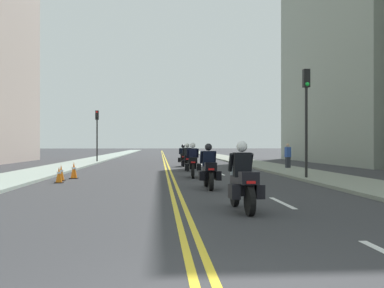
# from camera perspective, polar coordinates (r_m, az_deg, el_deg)

# --- Properties ---
(ground_plane) EXTENTS (264.00, 264.00, 0.00)m
(ground_plane) POSITION_cam_1_polar(r_m,az_deg,el_deg) (51.92, -3.55, -1.81)
(ground_plane) COLOR #343437
(sidewalk_left) EXTENTS (2.99, 144.00, 0.12)m
(sidewalk_left) POSITION_cam_1_polar(r_m,az_deg,el_deg) (52.33, -11.30, -1.73)
(sidewalk_left) COLOR #94A298
(sidewalk_left) RESTS_ON ground
(sidewalk_right) EXTENTS (2.99, 144.00, 0.12)m
(sidewalk_right) POSITION_cam_1_polar(r_m,az_deg,el_deg) (52.47, 4.19, -1.73)
(sidewalk_right) COLOR gray
(sidewalk_right) RESTS_ON ground
(centreline_yellow_inner) EXTENTS (0.12, 132.00, 0.01)m
(centreline_yellow_inner) POSITION_cam_1_polar(r_m,az_deg,el_deg) (51.92, -3.68, -1.81)
(centreline_yellow_inner) COLOR yellow
(centreline_yellow_inner) RESTS_ON ground
(centreline_yellow_outer) EXTENTS (0.12, 132.00, 0.01)m
(centreline_yellow_outer) POSITION_cam_1_polar(r_m,az_deg,el_deg) (51.92, -3.42, -1.81)
(centreline_yellow_outer) COLOR yellow
(centreline_yellow_outer) RESTS_ON ground
(lane_dashes_white) EXTENTS (0.14, 56.40, 0.01)m
(lane_dashes_white) POSITION_cam_1_polar(r_m,az_deg,el_deg) (33.10, 1.60, -2.79)
(lane_dashes_white) COLOR silver
(lane_dashes_white) RESTS_ON ground
(building_right_1) EXTENTS (7.60, 21.54, 25.50)m
(building_right_1) POSITION_cam_1_polar(r_m,az_deg,el_deg) (43.18, 20.18, 14.93)
(building_right_1) COLOR gray
(building_right_1) RESTS_ON ground
(motorcycle_0) EXTENTS (0.78, 2.21, 1.65)m
(motorcycle_0) POSITION_cam_1_polar(r_m,az_deg,el_deg) (10.64, 6.47, -4.96)
(motorcycle_0) COLOR black
(motorcycle_0) RESTS_ON ground
(motorcycle_1) EXTENTS (0.76, 2.22, 1.61)m
(motorcycle_1) POSITION_cam_1_polar(r_m,az_deg,el_deg) (15.97, 2.14, -3.38)
(motorcycle_1) COLOR black
(motorcycle_1) RESTS_ON ground
(motorcycle_2) EXTENTS (0.78, 2.24, 1.67)m
(motorcycle_2) POSITION_cam_1_polar(r_m,az_deg,el_deg) (21.46, 0.10, -2.47)
(motorcycle_2) COLOR black
(motorcycle_2) RESTS_ON ground
(motorcycle_3) EXTENTS (0.77, 2.13, 1.66)m
(motorcycle_3) POSITION_cam_1_polar(r_m,az_deg,el_deg) (26.98, -0.59, -2.00)
(motorcycle_3) COLOR black
(motorcycle_3) RESTS_ON ground
(motorcycle_4) EXTENTS (0.77, 2.11, 1.59)m
(motorcycle_4) POSITION_cam_1_polar(r_m,az_deg,el_deg) (32.32, -1.14, -1.73)
(motorcycle_4) COLOR black
(motorcycle_4) RESTS_ON ground
(traffic_cone_0) EXTENTS (0.34, 0.34, 0.69)m
(traffic_cone_0) POSITION_cam_1_polar(r_m,az_deg,el_deg) (20.28, -16.27, -3.54)
(traffic_cone_0) COLOR black
(traffic_cone_0) RESTS_ON ground
(traffic_cone_1) EXTENTS (0.33, 0.33, 0.66)m
(traffic_cone_1) POSITION_cam_1_polar(r_m,az_deg,el_deg) (19.21, -16.52, -3.78)
(traffic_cone_1) COLOR black
(traffic_cone_1) RESTS_ON ground
(traffic_cone_2) EXTENTS (0.38, 0.38, 0.76)m
(traffic_cone_2) POSITION_cam_1_polar(r_m,az_deg,el_deg) (21.47, -14.75, -3.26)
(traffic_cone_2) COLOR black
(traffic_cone_2) RESTS_ON ground
(traffic_light_near) EXTENTS (0.28, 0.38, 4.91)m
(traffic_light_near) POSITION_cam_1_polar(r_m,az_deg,el_deg) (20.57, 14.29, 4.93)
(traffic_light_near) COLOR black
(traffic_light_near) RESTS_ON ground
(traffic_light_far) EXTENTS (0.28, 0.38, 4.54)m
(traffic_light_far) POSITION_cam_1_polar(r_m,az_deg,el_deg) (39.99, -11.95, 2.20)
(traffic_light_far) COLOR black
(traffic_light_far) RESTS_ON ground
(pedestrian_0) EXTENTS (0.42, 0.35, 1.64)m
(pedestrian_0) POSITION_cam_1_polar(r_m,az_deg,el_deg) (28.74, 12.06, -1.52)
(pedestrian_0) COLOR #2A2D34
(pedestrian_0) RESTS_ON ground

